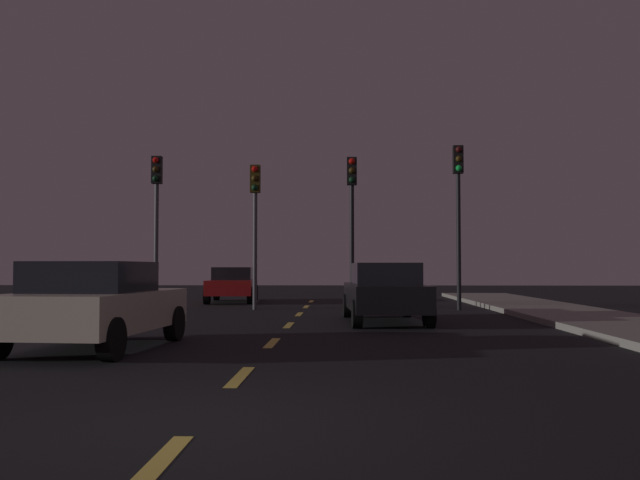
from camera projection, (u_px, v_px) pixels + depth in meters
name	position (u px, v px, depth m)	size (l,w,h in m)	color
ground_plane	(275.00, 339.00, 12.82)	(80.00, 80.00, 0.00)	black
lane_stripe_nearest	(156.00, 465.00, 4.64)	(0.16, 1.60, 0.01)	#EACC4C
lane_stripe_second	(240.00, 376.00, 8.43)	(0.16, 1.60, 0.01)	#EACC4C
lane_stripe_third	(272.00, 343.00, 12.23)	(0.16, 1.60, 0.01)	#EACC4C
lane_stripe_fourth	(289.00, 325.00, 16.02)	(0.16, 1.60, 0.01)	#EACC4C
lane_stripe_fifth	(299.00, 314.00, 19.82)	(0.16, 1.60, 0.01)	#EACC4C
lane_stripe_sixth	(306.00, 307.00, 23.61)	(0.16, 1.60, 0.01)	#EACC4C
lane_stripe_seventh	(311.00, 301.00, 27.40)	(0.16, 1.60, 0.01)	#EACC4C
traffic_signal_far_left	(156.00, 202.00, 22.24)	(0.32, 0.38, 5.00)	#4C4C51
traffic_signal_center_left	(255.00, 208.00, 22.12)	(0.32, 0.38, 4.69)	#4C4C51
traffic_signal_center_right	(352.00, 203.00, 22.02)	(0.32, 0.38, 4.93)	black
traffic_signal_far_right	(458.00, 195.00, 21.92)	(0.32, 0.38, 5.29)	black
car_stopped_ahead	(384.00, 292.00, 16.86)	(2.06, 4.60, 1.47)	black
car_adjacent_lane	(95.00, 304.00, 11.28)	(2.23, 4.07, 1.45)	beige
car_oncoming_far	(233.00, 284.00, 26.89)	(2.09, 4.40, 1.37)	#B21919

